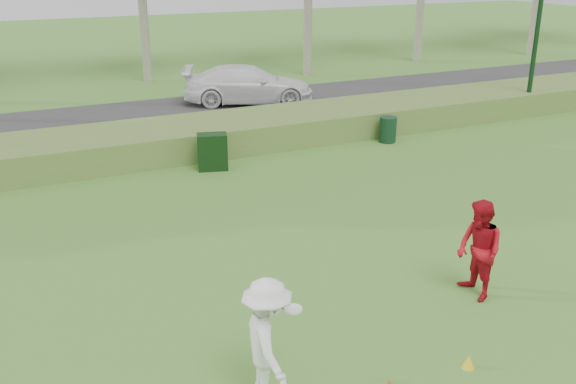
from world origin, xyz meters
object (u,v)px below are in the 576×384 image
player_white (268,342)px  player_red (479,250)px  cone_yellow (468,361)px  trash_bin (388,130)px  car_right (248,84)px  utility_cabinet (213,152)px

player_white → player_red: bearing=-70.1°
cone_yellow → trash_bin: (6.04, 11.27, 0.32)m
player_white → trash_bin: bearing=-33.4°
player_white → cone_yellow: (3.15, -0.67, -0.86)m
player_white → player_red: (4.75, 1.04, -0.01)m
cone_yellow → trash_bin: trash_bin is taller
player_red → cone_yellow: size_ratio=8.48×
player_white → car_right: player_white is taller
player_red → car_right: 17.16m
player_white → cone_yellow: 3.33m
player_red → trash_bin: player_red is taller
utility_cabinet → car_right: 8.78m
cone_yellow → player_red: bearing=47.0°
player_white → car_right: 19.39m
trash_bin → cone_yellow: bearing=-118.2°
cone_yellow → utility_cabinet: bearing=91.8°
cone_yellow → car_right: size_ratio=0.04×
utility_cabinet → player_red: bearing=-62.0°
trash_bin → car_right: size_ratio=0.16×
player_red → cone_yellow: 2.50m
trash_bin → player_red: bearing=-114.9°
player_white → trash_bin: size_ratio=2.23×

